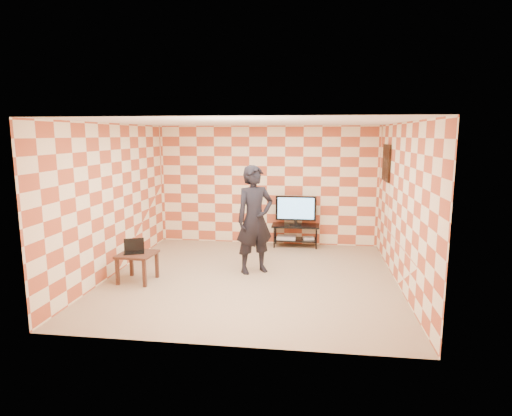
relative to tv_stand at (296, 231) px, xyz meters
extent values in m
plane|color=tan|center=(-0.68, -2.26, -0.37)|extent=(5.00, 5.00, 0.00)
cube|color=#FFE8BB|center=(-0.68, 0.24, 0.98)|extent=(5.00, 0.02, 2.70)
cube|color=#FFE8BB|center=(-0.68, -4.76, 0.98)|extent=(5.00, 0.02, 2.70)
cube|color=#FFE8BB|center=(-3.18, -2.26, 0.98)|extent=(0.02, 5.00, 2.70)
cube|color=#FFE8BB|center=(1.82, -2.26, 0.98)|extent=(0.02, 5.00, 2.70)
cube|color=white|center=(-0.68, -2.26, 2.33)|extent=(5.00, 5.00, 0.02)
cube|color=black|center=(1.79, -0.71, 1.58)|extent=(0.04, 0.72, 0.72)
cube|color=black|center=(1.79, -0.71, 1.58)|extent=(0.04, 0.03, 0.68)
cube|color=black|center=(1.79, -0.71, 1.58)|extent=(0.04, 0.68, 0.03)
cube|color=black|center=(0.00, 0.00, 0.11)|extent=(1.06, 0.48, 0.04)
cube|color=black|center=(0.00, 0.00, -0.21)|extent=(0.95, 0.42, 0.03)
cylinder|color=black|center=(-0.47, -0.19, -0.12)|extent=(0.03, 0.03, 0.50)
cylinder|color=black|center=(-0.47, 0.19, -0.12)|extent=(0.03, 0.03, 0.50)
cylinder|color=black|center=(0.47, -0.19, -0.12)|extent=(0.03, 0.03, 0.50)
cylinder|color=black|center=(0.47, 0.19, -0.12)|extent=(0.03, 0.03, 0.50)
cube|color=black|center=(0.00, 0.00, 0.15)|extent=(0.27, 0.17, 0.03)
cube|color=black|center=(0.00, 0.00, 0.20)|extent=(0.07, 0.05, 0.08)
cube|color=black|center=(0.00, 0.00, 0.51)|extent=(0.90, 0.06, 0.55)
cube|color=#5C9BCD|center=(0.00, -0.03, 0.51)|extent=(0.81, 0.01, 0.47)
cube|color=silver|center=(-0.20, -0.02, -0.16)|extent=(0.43, 0.31, 0.07)
cube|color=silver|center=(0.29, 0.01, -0.17)|extent=(0.27, 0.22, 0.05)
cube|color=#382016|center=(-2.60, -2.69, 0.11)|extent=(0.62, 0.62, 0.04)
cube|color=#382016|center=(-2.86, -2.92, -0.14)|extent=(0.06, 0.06, 0.46)
cube|color=#382016|center=(-2.82, -2.43, -0.14)|extent=(0.06, 0.06, 0.46)
cube|color=#382016|center=(-2.37, -2.95, -0.14)|extent=(0.06, 0.06, 0.46)
cube|color=#382016|center=(-2.34, -2.47, -0.14)|extent=(0.06, 0.06, 0.46)
cube|color=black|center=(-2.65, -2.69, 0.14)|extent=(0.40, 0.34, 0.02)
cube|color=black|center=(-2.69, -2.58, 0.25)|extent=(0.33, 0.18, 0.22)
imported|color=black|center=(-0.67, -1.92, 0.62)|extent=(0.86, 0.78, 1.96)
camera|label=1|loc=(0.35, -9.43, 2.13)|focal=30.00mm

